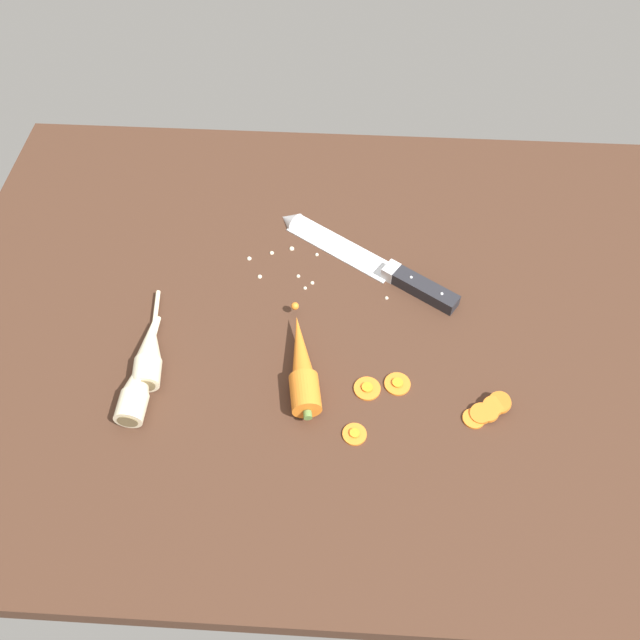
# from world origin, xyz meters

# --- Properties ---
(ground_plane) EXTENTS (1.20, 0.90, 0.04)m
(ground_plane) POSITION_xyz_m (0.00, 0.00, -0.02)
(ground_plane) COLOR #42281C
(chefs_knife) EXTENTS (0.31, 0.22, 0.04)m
(chefs_knife) POSITION_xyz_m (0.06, 0.12, 0.01)
(chefs_knife) COLOR silver
(chefs_knife) RESTS_ON ground_plane
(whole_carrot) EXTENTS (0.07, 0.20, 0.04)m
(whole_carrot) POSITION_xyz_m (-0.02, -0.11, 0.02)
(whole_carrot) COLOR orange
(whole_carrot) RESTS_ON ground_plane
(parsnip_front) EXTENTS (0.05, 0.18, 0.04)m
(parsnip_front) POSITION_xyz_m (-0.25, -0.09, 0.02)
(parsnip_front) COLOR beige
(parsnip_front) RESTS_ON ground_plane
(parsnip_mid_left) EXTENTS (0.04, 0.18, 0.04)m
(parsnip_mid_left) POSITION_xyz_m (-0.25, -0.15, 0.02)
(parsnip_mid_left) COLOR beige
(parsnip_mid_left) RESTS_ON ground_plane
(carrot_slice_stack) EXTENTS (0.07, 0.05, 0.03)m
(carrot_slice_stack) POSITION_xyz_m (0.24, -0.16, 0.01)
(carrot_slice_stack) COLOR orange
(carrot_slice_stack) RESTS_ON ground_plane
(carrot_slice_stray_near) EXTENTS (0.03, 0.03, 0.01)m
(carrot_slice_stray_near) POSITION_xyz_m (0.06, -0.20, 0.00)
(carrot_slice_stray_near) COLOR orange
(carrot_slice_stray_near) RESTS_ON ground_plane
(carrot_slice_stray_mid) EXTENTS (0.04, 0.04, 0.01)m
(carrot_slice_stray_mid) POSITION_xyz_m (0.12, -0.12, 0.00)
(carrot_slice_stray_mid) COLOR orange
(carrot_slice_stray_mid) RESTS_ON ground_plane
(carrot_slice_stray_far) EXTENTS (0.04, 0.04, 0.01)m
(carrot_slice_stray_far) POSITION_xyz_m (0.07, -0.13, 0.00)
(carrot_slice_stray_far) COLOR orange
(carrot_slice_stray_far) RESTS_ON ground_plane
(mince_crumbs) EXTENTS (0.24, 0.10, 0.01)m
(mince_crumbs) POSITION_xyz_m (-0.04, 0.10, 0.00)
(mince_crumbs) COLOR beige
(mince_crumbs) RESTS_ON ground_plane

